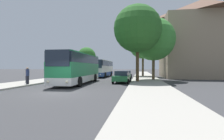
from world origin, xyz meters
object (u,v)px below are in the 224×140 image
object	(u,v)px
parked_car_right_far	(126,74)
bus_front	(78,68)
tree_right_near	(153,39)
tree_left_far	(87,57)
parked_car_right_near	(122,77)
tree_right_far	(143,45)
bus_middle	(102,68)
pedestrian_waiting_far	(27,75)
pedestrian_waiting_near	(28,75)
tree_right_mid	(138,29)

from	to	relation	value
parked_car_right_far	bus_front	bearing A→B (deg)	67.84
tree_right_near	parked_car_right_far	bearing A→B (deg)	123.49
tree_left_far	parked_car_right_near	bearing A→B (deg)	-63.23
tree_left_far	tree_right_far	size ratio (longest dim) A/B	0.78
tree_right_near	bus_front	bearing A→B (deg)	-146.29
bus_middle	parked_car_right_near	size ratio (longest dim) A/B	2.63
tree_left_far	pedestrian_waiting_far	bearing A→B (deg)	-87.73
parked_car_right_near	bus_middle	bearing A→B (deg)	-65.28
pedestrian_waiting_near	tree_left_far	distance (m)	28.12
tree_right_near	tree_right_mid	size ratio (longest dim) A/B	0.92
parked_car_right_far	tree_left_far	distance (m)	17.29
parked_car_right_near	parked_car_right_far	bearing A→B (deg)	-85.70
parked_car_right_near	tree_right_far	xyz separation A→B (m)	(2.76, 14.54, 5.62)
tree_left_far	tree_right_mid	world-z (taller)	tree_right_mid
bus_front	tree_right_mid	size ratio (longest dim) A/B	1.17
bus_middle	parked_car_right_near	distance (m)	14.10
pedestrian_waiting_far	tree_right_mid	bearing A→B (deg)	163.58
parked_car_right_far	pedestrian_waiting_far	bearing A→B (deg)	51.27
pedestrian_waiting_near	tree_left_far	size ratio (longest dim) A/B	0.25
pedestrian_waiting_near	tree_right_near	distance (m)	16.97
parked_car_right_far	tree_left_far	world-z (taller)	tree_left_far
tree_right_mid	tree_right_near	bearing A→B (deg)	57.20
parked_car_right_far	pedestrian_waiting_near	distance (m)	18.04
tree_right_mid	tree_right_far	size ratio (longest dim) A/B	1.07
pedestrian_waiting_near	bus_front	bearing A→B (deg)	85.75
pedestrian_waiting_far	tree_right_mid	size ratio (longest dim) A/B	0.18
tree_right_near	bus_middle	bearing A→B (deg)	137.25
bus_front	bus_middle	size ratio (longest dim) A/B	1.02
bus_middle	parked_car_right_near	world-z (taller)	bus_middle
bus_middle	tree_right_far	bearing A→B (deg)	11.03
bus_front	pedestrian_waiting_near	bearing A→B (deg)	-149.89
bus_middle	tree_right_far	xyz separation A→B (m)	(8.06, 1.51, 4.64)
bus_front	tree_left_far	size ratio (longest dim) A/B	1.59
tree_right_mid	tree_right_far	distance (m)	13.65
bus_middle	tree_left_far	xyz separation A→B (m)	(-6.48, 10.29, 3.01)
parked_car_right_near	tree_left_far	bearing A→B (deg)	-60.61
parked_car_right_near	pedestrian_waiting_near	xyz separation A→B (m)	(-9.57, -4.46, 0.29)
bus_front	tree_left_far	xyz separation A→B (m)	(-6.78, 25.00, 2.91)
parked_car_right_far	tree_right_mid	size ratio (longest dim) A/B	0.48
bus_middle	tree_left_far	size ratio (longest dim) A/B	1.57
bus_front	tree_right_far	xyz separation A→B (m)	(7.76, 16.21, 4.54)
tree_left_far	tree_right_near	world-z (taller)	tree_right_near
tree_left_far	tree_right_mid	bearing A→B (deg)	-58.70
bus_front	parked_car_right_far	world-z (taller)	bus_front
pedestrian_waiting_far	tree_right_near	size ratio (longest dim) A/B	0.19
bus_front	tree_right_mid	distance (m)	8.80
tree_right_mid	tree_right_far	xyz separation A→B (m)	(0.91, 13.61, -0.35)
tree_left_far	parked_car_right_far	bearing A→B (deg)	-47.08
pedestrian_waiting_far	tree_left_far	xyz separation A→B (m)	(-1.04, 26.24, 3.75)
pedestrian_waiting_near	tree_right_mid	size ratio (longest dim) A/B	0.19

